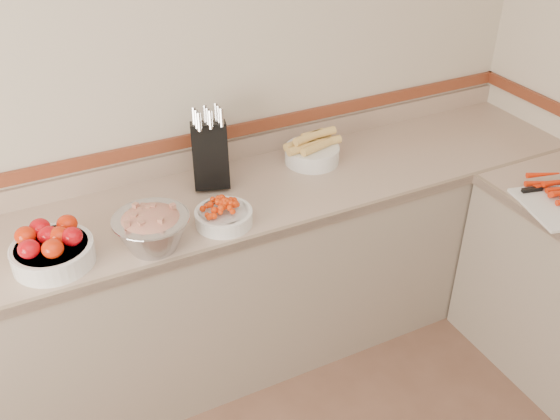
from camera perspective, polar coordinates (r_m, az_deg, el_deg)
name	(u,v)px	position (r m, az deg, el deg)	size (l,w,h in m)	color
back_wall	(138,96)	(2.75, -12.87, 10.12)	(4.00, 4.00, 0.00)	beige
counter_back	(180,294)	(2.92, -9.12, -7.55)	(4.00, 0.65, 1.08)	tan
knife_block	(210,153)	(2.76, -6.42, 5.18)	(0.20, 0.23, 0.38)	black
tomato_bowl	(52,248)	(2.45, -20.14, -3.29)	(0.30, 0.30, 0.15)	white
cherry_tomato_bowl	(223,215)	(2.53, -5.19, -0.42)	(0.24, 0.24, 0.13)	white
corn_bowl	(312,151)	(2.97, 2.95, 5.45)	(0.29, 0.26, 0.15)	white
rhubarb_bowl	(152,229)	(2.41, -11.64, -1.69)	(0.29, 0.29, 0.17)	#B2B2BA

